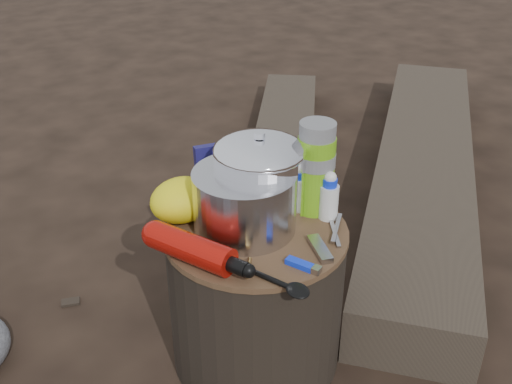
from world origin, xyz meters
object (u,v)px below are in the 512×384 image
fuel_bottle (191,248)px  travel_mug (263,172)px  thermos (316,168)px  log_main (423,168)px  camping_pot (259,178)px  stump (256,296)px

fuel_bottle → travel_mug: 0.33m
thermos → log_main: bearing=25.9°
log_main → thermos: (-0.83, -0.40, 0.41)m
log_main → camping_pot: camping_pot is taller
fuel_bottle → travel_mug: size_ratio=2.24×
stump → travel_mug: bearing=52.6°
fuel_bottle → camping_pot: bearing=-6.4°
camping_pot → thermos: (0.13, -0.04, 0.01)m
fuel_bottle → travel_mug: bearing=5.2°
stump → fuel_bottle: (-0.17, -0.03, 0.22)m
fuel_bottle → log_main: bearing=-5.0°
log_main → camping_pot: bearing=-111.9°
thermos → stump: bearing=-177.7°
stump → fuel_bottle: size_ratio=1.63×
camping_pot → thermos: thermos is taller
log_main → stump: bearing=-110.3°
stump → log_main: stump is taller
fuel_bottle → thermos: thermos is taller
stump → travel_mug: size_ratio=3.64×
thermos → camping_pot: bearing=162.8°
camping_pot → fuel_bottle: (-0.21, -0.07, -0.07)m
log_main → travel_mug: bearing=-115.8°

